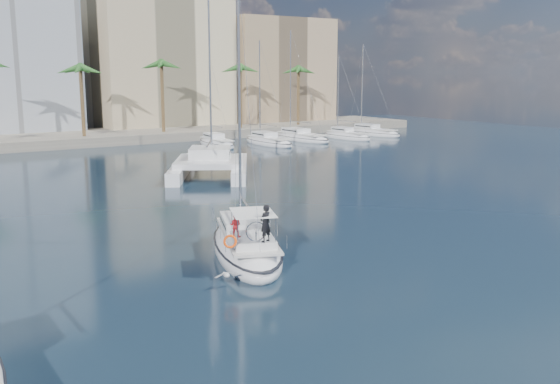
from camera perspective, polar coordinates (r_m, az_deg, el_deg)
ground at (r=29.82m, az=1.82°, el=-7.11°), size 160.00×160.00×0.00m
quay at (r=86.20m, az=-22.17°, el=4.35°), size 120.00×14.00×1.20m
building_beige at (r=100.77m, az=-11.05°, el=11.14°), size 20.00×14.00×20.00m
building_tan_right at (r=108.25m, az=-0.60°, el=10.77°), size 18.00×12.00×18.00m
palm_centre at (r=81.85m, az=-22.10°, el=10.85°), size 3.60×3.60×12.30m
palm_right at (r=94.68m, az=-1.10°, el=11.53°), size 3.60×3.60×12.30m
main_sloop at (r=32.06m, az=-3.08°, el=-4.90°), size 6.84×10.72×15.21m
catamaran at (r=57.22m, az=-6.40°, el=2.74°), size 12.31×14.62×18.97m
seagull at (r=27.21m, az=-4.94°, el=-7.54°), size 1.12×0.48×0.21m
moored_yacht_a at (r=79.57m, az=-5.81°, el=4.18°), size 3.37×9.52×11.90m
moored_yacht_b at (r=81.05m, az=-1.06°, el=4.36°), size 3.32×10.83×13.72m
moored_yacht_c at (r=86.28m, az=1.90°, el=4.75°), size 3.98×12.33×15.54m
moored_yacht_d at (r=88.60m, az=6.10°, el=4.86°), size 3.52×9.55×11.90m
moored_yacht_e at (r=94.31m, az=8.41°, el=5.16°), size 4.61×11.11×13.72m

